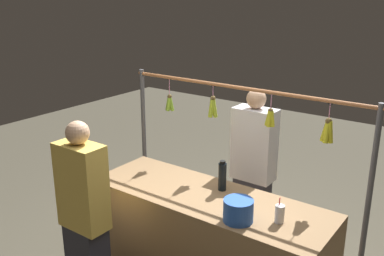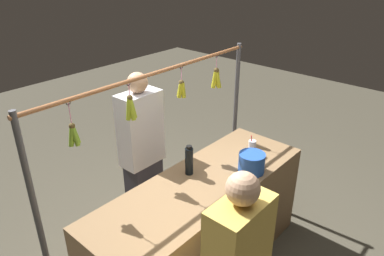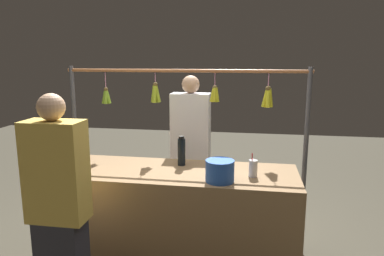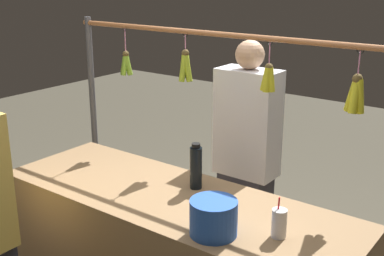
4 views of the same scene
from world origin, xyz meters
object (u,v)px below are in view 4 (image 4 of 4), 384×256
object	(u,v)px
water_bottle	(196,167)
vendor_person	(246,169)
drink_cup	(279,223)
blue_bucket	(213,218)

from	to	relation	value
water_bottle	vendor_person	xyz separation A→B (m)	(0.02, -0.58, -0.20)
water_bottle	drink_cup	distance (m)	0.67
blue_bucket	vendor_person	bearing A→B (deg)	-67.69
vendor_person	drink_cup	bearing A→B (deg)	129.19
water_bottle	vendor_person	world-z (taller)	vendor_person
blue_bucket	drink_cup	size ratio (longest dim) A/B	1.16
water_bottle	blue_bucket	bearing A→B (deg)	135.21
water_bottle	drink_cup	bearing A→B (deg)	161.40
blue_bucket	vendor_person	xyz separation A→B (m)	(0.39, -0.96, -0.16)
blue_bucket	vendor_person	world-z (taller)	vendor_person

